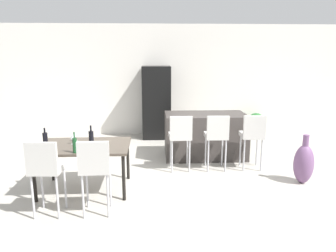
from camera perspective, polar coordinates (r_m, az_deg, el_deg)
The scene contains 18 objects.
ground_plane at distance 5.85m, azimuth 3.68°, elevation -8.57°, with size 10.00×10.00×0.00m, color #ADA89E.
back_wall at distance 8.63m, azimuth 1.46°, elevation 8.19°, with size 10.00×0.12×2.90m, color silver.
kitchen_island at distance 6.73m, azimuth 6.67°, elevation -1.69°, with size 1.67×0.88×0.92m, color #383330.
bar_chair_left at distance 5.81m, azimuth 2.23°, elevation -1.48°, with size 0.41×0.41×1.05m.
bar_chair_middle at distance 5.90m, azimuth 8.70°, elevation -1.39°, with size 0.41×0.41×1.05m.
bar_chair_right at distance 6.07m, azimuth 14.91°, elevation -1.29°, with size 0.42×0.42×1.05m.
dining_table at distance 5.16m, azimuth -14.82°, elevation -3.96°, with size 1.41×0.96×0.74m.
dining_chair_near at distance 4.46m, azimuth -21.09°, elevation -6.73°, with size 0.42×0.42×1.05m.
dining_chair_far at distance 4.30m, azimuth -12.93°, elevation -6.89°, with size 0.41×0.41×1.05m.
wine_bottle_far at distance 5.24m, azimuth -21.12°, elevation -2.19°, with size 0.07×0.07×0.29m.
wine_bottle_near at distance 4.74m, azimuth -16.35°, elevation -3.28°, with size 0.06×0.06×0.31m.
wine_bottle_end at distance 4.96m, azimuth -13.57°, elevation -2.22°, with size 0.07×0.07×0.34m.
wine_glass_left at distance 5.04m, azimuth -22.71°, elevation -2.72°, with size 0.07×0.07×0.17m.
wine_glass_middle at distance 5.36m, azimuth -16.24°, elevation -1.35°, with size 0.07×0.07×0.17m.
wine_glass_right at distance 5.20m, azimuth -16.71°, elevation -1.80°, with size 0.07×0.07×0.17m.
refrigerator at distance 8.23m, azimuth -2.09°, elevation 4.26°, with size 0.72×0.68×1.84m, color black.
floor_vase at distance 5.80m, azimuth 23.12°, elevation -6.19°, with size 0.33×0.33×0.83m.
potted_plant at distance 8.75m, azimuth 15.47°, elevation 0.62°, with size 0.42×0.42×0.62m.
Camera 1 is at (-0.64, -5.42, 2.11)m, focal length 34.05 mm.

